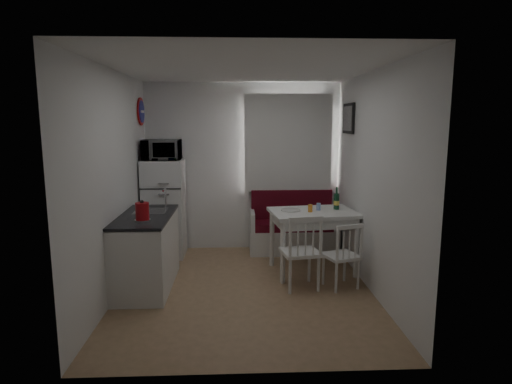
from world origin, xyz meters
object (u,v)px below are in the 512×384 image
chair_right (343,249)px  wine_bottle (337,198)px  fridge (165,208)px  microwave (162,150)px  dining_table (313,218)px  kitchen_counter (147,251)px  chair_left (302,244)px  kettle (142,211)px  bench (292,232)px

chair_right → wine_bottle: 0.90m
fridge → microwave: (0.00, -0.05, 0.88)m
dining_table → microwave: size_ratio=2.24×
kitchen_counter → fridge: fridge is taller
chair_left → kettle: kettle is taller
chair_right → wine_bottle: bearing=64.1°
fridge → microwave: bearing=-90.0°
bench → kettle: 2.66m
chair_left → fridge: fridge is taller
fridge → kettle: bearing=-88.9°
kettle → chair_right: bearing=3.8°
chair_left → wine_bottle: bearing=42.8°
chair_right → fridge: (-2.35, 1.45, 0.22)m
bench → wine_bottle: 1.16m
chair_right → fridge: fridge is taller
kitchen_counter → kettle: bearing=-82.2°
bench → chair_left: bearing=-93.5°
fridge → wine_bottle: (2.43, -0.69, 0.26)m
kettle → wine_bottle: wine_bottle is taller
kitchen_counter → microwave: 1.66m
chair_left → chair_right: 0.50m
kitchen_counter → bench: 2.39m
chair_left → chair_right: bearing=-8.6°
fridge → wine_bottle: 2.54m
chair_left → microwave: microwave is taller
wine_bottle → dining_table: bearing=-163.3°
chair_left → fridge: (-1.85, 1.46, 0.15)m
bench → kettle: kettle is taller
chair_left → microwave: (-1.85, 1.41, 1.03)m
dining_table → kettle: (-2.07, -0.81, 0.28)m
bench → fridge: size_ratio=0.91×
bench → chair_left: bench is taller
chair_left → wine_bottle: size_ratio=1.63×
bench → chair_left: (-0.09, -1.57, 0.26)m
kitchen_counter → chair_left: size_ratio=2.64×
microwave → kettle: (0.03, -1.55, -0.58)m
chair_left → kettle: (-1.82, -0.14, 0.45)m
bench → wine_bottle: (0.49, -0.81, 0.67)m
bench → kitchen_counter: bearing=-145.4°
microwave → dining_table: bearing=-19.5°
kitchen_counter → wine_bottle: (2.45, 0.55, 0.53)m
kitchen_counter → chair_left: (1.87, -0.22, 0.12)m
bench → fridge: bearing=-176.7°
kitchen_counter → dining_table: (2.12, 0.45, 0.28)m
microwave → wine_bottle: 2.59m
chair_left → kitchen_counter: bearing=163.5°
kitchen_counter → chair_left: kitchen_counter is taller
chair_right → kettle: bearing=164.1°
wine_bottle → fridge: bearing=164.0°
microwave → wine_bottle: bearing=-14.9°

